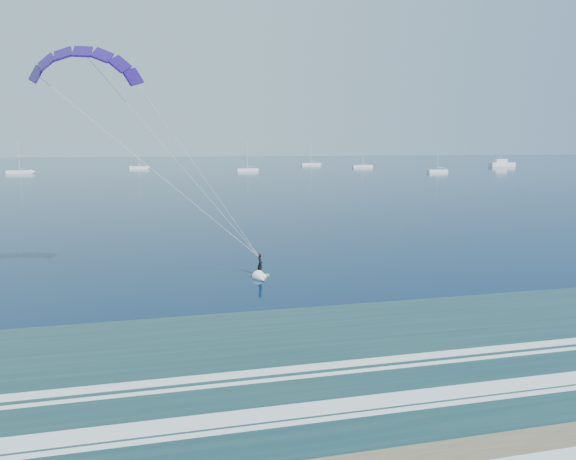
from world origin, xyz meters
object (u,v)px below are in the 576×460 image
Objects in this scene: sailboat_3 at (247,170)px; sailboat_6 at (437,171)px; kitesurfer_rig at (185,171)px; sailboat_1 at (20,172)px; sailboat_5 at (362,166)px; sailboat_4 at (311,164)px; motor_yacht at (502,163)px; sailboat_2 at (139,167)px.

sailboat_3 is 1.09× the size of sailboat_6.
kitesurfer_rig is 1.54× the size of sailboat_3.
sailboat_1 is 1.08× the size of sailboat_3.
sailboat_5 is 1.19× the size of sailboat_6.
sailboat_6 is (30.02, -77.70, -0.02)m from sailboat_4.
sailboat_4 is at bearing 159.84° from motor_yacht.
sailboat_5 reaches higher than sailboat_3.
kitesurfer_rig is 204.22m from sailboat_2.
kitesurfer_rig reaches higher than sailboat_4.
sailboat_6 is (12.73, -48.08, -0.01)m from sailboat_5.
sailboat_5 is at bearing 104.83° from sailboat_6.
sailboat_2 is at bearing 144.63° from sailboat_3.
motor_yacht is 74.91m from sailboat_6.
sailboat_2 is at bearing 94.07° from kitesurfer_rig.
sailboat_2 is (-176.26, 13.41, -0.75)m from motor_yacht.
sailboat_3 is (86.96, -4.20, -0.01)m from sailboat_1.
sailboat_4 is (86.04, 19.71, 0.02)m from sailboat_2.
sailboat_5 is (88.85, 193.61, -8.65)m from kitesurfer_rig.
motor_yacht is at bearing 36.52° from sailboat_6.
sailboat_6 is at bearing -26.55° from sailboat_2.
motor_yacht is at bearing 49.60° from kitesurfer_rig.
sailboat_5 reaches higher than sailboat_1.
sailboat_3 reaches higher than sailboat_2.
sailboat_5 is (-72.93, 3.51, -0.73)m from motor_yacht.
sailboat_1 is 0.99× the size of sailboat_5.
kitesurfer_rig is 174.63m from sailboat_3.
sailboat_1 is at bearing -159.78° from sailboat_4.
sailboat_1 is 136.72m from sailboat_4.
kitesurfer_rig is 234.58m from sailboat_4.
kitesurfer_rig is 1.43× the size of sailboat_1.
sailboat_5 is at bearing 20.44° from sailboat_3.
sailboat_4 reaches higher than sailboat_3.
sailboat_2 is 88.27m from sailboat_4.
sailboat_1 is 50.43m from sailboat_2.
sailboat_3 reaches higher than sailboat_6.
kitesurfer_rig is 1.41× the size of sailboat_5.
kitesurfer_rig is 1.35× the size of sailboat_4.
sailboat_1 is 146.64m from sailboat_5.
kitesurfer_rig reaches higher than sailboat_2.
sailboat_6 reaches higher than motor_yacht.
kitesurfer_rig is 213.20m from sailboat_5.
sailboat_2 is 0.93× the size of sailboat_3.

